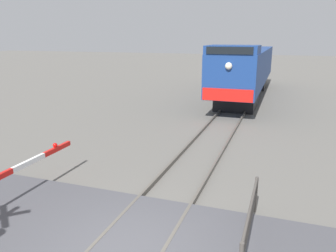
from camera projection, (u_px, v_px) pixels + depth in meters
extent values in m
cube|color=#59544C|center=(94.00, 247.00, 6.93)|extent=(0.08, 80.00, 0.15)
cube|color=black|center=(237.00, 100.00, 20.63)|extent=(2.34, 3.20, 1.05)
cube|color=black|center=(251.00, 82.00, 28.68)|extent=(2.34, 3.20, 1.05)
cube|color=navy|center=(247.00, 66.00, 24.21)|extent=(2.75, 16.08, 2.35)
cube|color=navy|center=(233.00, 50.00, 17.64)|extent=(2.69, 2.46, 0.45)
cube|color=black|center=(229.00, 51.00, 16.49)|extent=(2.34, 0.06, 0.36)
cube|color=red|center=(227.00, 95.00, 17.07)|extent=(2.61, 0.08, 0.64)
sphere|color=#F2EACC|center=(229.00, 66.00, 16.67)|extent=(0.36, 0.36, 0.36)
cube|color=white|center=(29.00, 162.00, 9.17)|extent=(0.10, 1.23, 0.14)
cube|color=red|center=(57.00, 149.00, 10.29)|extent=(0.10, 1.23, 0.14)
sphere|color=red|center=(55.00, 145.00, 10.18)|extent=(0.14, 0.14, 0.14)
cylinder|color=#4C4742|center=(256.00, 194.00, 8.35)|extent=(0.08, 0.08, 0.95)
cylinder|color=#4C4742|center=(251.00, 205.00, 6.92)|extent=(0.06, 2.88, 0.06)
cylinder|color=#4C4742|center=(250.00, 222.00, 7.02)|extent=(0.06, 2.88, 0.06)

